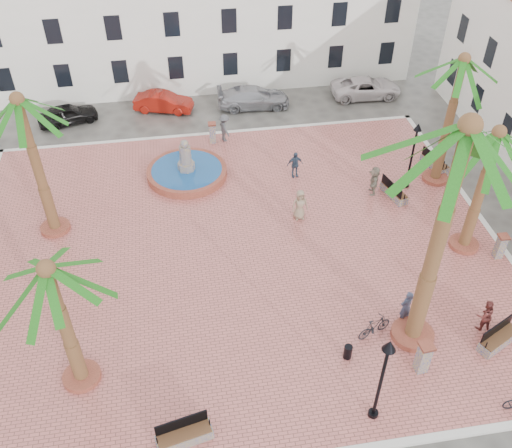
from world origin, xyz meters
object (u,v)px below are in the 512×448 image
object	(u,v)px
lamppost_e	(414,145)
bicycle_b	(375,327)
bench_se	(499,339)
cyclist_a	(406,307)
palm_s	(462,154)
car_red	(163,102)
bench_ne	(434,163)
fountain	(187,171)
palm_nw	(22,116)
pedestrian_fountain_b	(295,164)
car_white	(366,88)
pedestrian_fountain_a	(300,205)
bollard_n	(212,132)
bench_s	(184,436)
car_black	(68,114)
palm_ne	(461,74)
car_silver	(253,97)
palm_e	(494,147)
palm_sw	(51,285)
lamppost_s	(384,367)
pedestrian_north	(224,128)
bollard_e	(500,246)
bench_e	(394,192)
cyclist_b	(485,315)
litter_bin	(348,352)
pedestrian_east	(374,180)

from	to	relation	value
lamppost_e	bicycle_b	xyz separation A→B (m)	(-5.12, -9.81, -2.22)
bench_se	cyclist_a	bearing A→B (deg)	126.01
palm_s	car_red	world-z (taller)	palm_s
palm_s	bench_ne	bearing A→B (deg)	63.49
fountain	palm_nw	distance (m)	10.03
pedestrian_fountain_b	car_white	size ratio (longest dim) A/B	0.32
bicycle_b	pedestrian_fountain_a	distance (m)	8.16
bench_ne	bicycle_b	world-z (taller)	bench_ne
bollard_n	car_white	xyz separation A→B (m)	(11.29, 4.55, -0.17)
bollard_n	pedestrian_fountain_b	xyz separation A→B (m)	(4.25, -4.37, 0.10)
bench_s	car_black	xyz separation A→B (m)	(-6.05, 23.73, 0.20)
car_red	bench_se	bearing A→B (deg)	-133.91
palm_ne	car_red	world-z (taller)	palm_ne
car_silver	car_red	bearing A→B (deg)	88.53
palm_e	cyclist_a	xyz separation A→B (m)	(-4.65, -4.08, -4.86)
car_red	palm_ne	bearing A→B (deg)	-109.75
bicycle_b	pedestrian_fountain_a	size ratio (longest dim) A/B	0.95
pedestrian_fountain_b	palm_sw	bearing A→B (deg)	-138.87
palm_s	lamppost_e	size ratio (longest dim) A/B	2.63
lamppost_s	pedestrian_north	xyz separation A→B (m)	(-3.15, 19.81, -2.03)
pedestrian_fountain_b	bicycle_b	bearing A→B (deg)	-92.01
bench_se	bollard_e	xyz separation A→B (m)	(2.50, 4.90, 0.40)
bollard_n	bicycle_b	bearing A→B (deg)	-72.44
cyclist_a	pedestrian_north	xyz separation A→B (m)	(-5.84, 15.67, 0.03)
bollard_n	car_silver	distance (m)	5.41
bench_ne	car_white	bearing A→B (deg)	-10.05
palm_e	car_black	bearing A→B (deg)	142.50
palm_sw	lamppost_s	bearing A→B (deg)	-17.38
palm_nw	bench_e	size ratio (longest dim) A/B	3.88
cyclist_b	car_red	bearing A→B (deg)	-59.46
bench_e	pedestrian_fountain_a	bearing A→B (deg)	85.46
palm_ne	bench_se	size ratio (longest dim) A/B	3.65
bench_s	car_black	distance (m)	24.49
bollard_e	lamppost_e	bearing A→B (deg)	110.27
palm_sw	palm_e	distance (m)	18.73
palm_s	palm_e	bearing A→B (deg)	47.35
palm_e	bollard_e	bearing A→B (deg)	-38.67
lamppost_e	bollard_n	distance (m)	12.19
fountain	litter_bin	distance (m)	14.80
palm_nw	palm_ne	distance (m)	20.90
fountain	car_white	world-z (taller)	fountain
litter_bin	bollard_n	bearing A→B (deg)	102.22
bench_s	litter_bin	xyz separation A→B (m)	(6.73, 2.56, 0.03)
bollard_n	cyclist_a	distance (m)	16.93
lamppost_e	bollard_n	size ratio (longest dim) A/B	2.98
car_black	car_white	world-z (taller)	car_white
fountain	palm_sw	xyz separation A→B (m)	(-5.00, -13.03, 4.92)
bench_s	lamppost_s	size ratio (longest dim) A/B	0.49
car_black	car_silver	distance (m)	12.33
pedestrian_fountain_b	pedestrian_east	bearing A→B (deg)	-36.00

